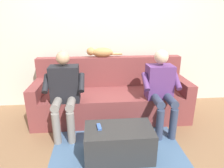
{
  "coord_description": "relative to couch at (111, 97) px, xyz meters",
  "views": [
    {
      "loc": [
        0.24,
        2.75,
        1.55
      ],
      "look_at": [
        0.0,
        0.01,
        0.59
      ],
      "focal_mm": 31.35,
      "sensor_mm": 36.0,
      "label": 1
    }
  ],
  "objects": [
    {
      "name": "remote_blue",
      "position": [
        0.22,
        1.0,
        0.07
      ],
      "size": [
        0.06,
        0.12,
        0.02
      ],
      "primitive_type": "cube",
      "rotation": [
        0.0,
        0.0,
        4.84
      ],
      "color": "#3860B7",
      "rests_on": "coffee_table"
    },
    {
      "name": "person_left_seated",
      "position": [
        -0.66,
        0.41,
        0.32
      ],
      "size": [
        0.51,
        0.58,
        1.12
      ],
      "color": "#5B3370",
      "rests_on": "ground"
    },
    {
      "name": "couch",
      "position": [
        0.0,
        0.0,
        0.0
      ],
      "size": [
        2.36,
        0.81,
        0.92
      ],
      "color": "brown",
      "rests_on": "ground"
    },
    {
      "name": "ground_plane",
      "position": [
        0.0,
        0.74,
        -0.31
      ],
      "size": [
        8.0,
        8.0,
        0.0
      ],
      "primitive_type": "plane",
      "color": "#846042"
    },
    {
      "name": "cat_on_backrest",
      "position": [
        0.16,
        -0.26,
        0.69
      ],
      "size": [
        0.57,
        0.15,
        0.17
      ],
      "color": "#B7844C",
      "rests_on": "couch"
    },
    {
      "name": "floor_rug",
      "position": [
        0.0,
        0.92,
        -0.31
      ],
      "size": [
        1.58,
        1.66,
        0.01
      ],
      "primitive_type": "cube",
      "color": "#426084",
      "rests_on": "ground"
    },
    {
      "name": "coffee_table",
      "position": [
        0.0,
        1.03,
        -0.12
      ],
      "size": [
        0.76,
        0.43,
        0.37
      ],
      "color": "#2D2D2D",
      "rests_on": "ground"
    },
    {
      "name": "back_wall",
      "position": [
        0.0,
        -0.55,
        1.08
      ],
      "size": [
        5.13,
        0.06,
        2.78
      ],
      "primitive_type": "cube",
      "color": "beige",
      "rests_on": "ground"
    },
    {
      "name": "person_right_seated",
      "position": [
        0.66,
        0.41,
        0.32
      ],
      "size": [
        0.54,
        0.54,
        1.12
      ],
      "color": "black",
      "rests_on": "ground"
    }
  ]
}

